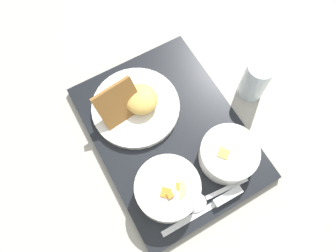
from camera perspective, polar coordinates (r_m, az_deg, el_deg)
The scene contains 8 objects.
ground_plane at distance 0.70m, azimuth 0.00°, elevation -1.44°, with size 4.00×4.00×0.00m, color #ADA89E.
serving_tray at distance 0.70m, azimuth 0.00°, elevation -1.18°, with size 0.44×0.33×0.02m.
bowl_salad at distance 0.62m, azimuth -0.02°, elevation -11.82°, with size 0.13×0.13×0.07m.
bowl_soup at distance 0.65m, azimuth 11.50°, elevation -5.23°, with size 0.13×0.13×0.05m.
plate_main at distance 0.70m, azimuth -6.29°, elevation 4.00°, with size 0.21×0.21×0.09m.
knife at distance 0.65m, azimuth 9.96°, elevation -13.82°, with size 0.02×0.19×0.02m.
spoon at distance 0.65m, azimuth 7.22°, elevation -13.53°, with size 0.04×0.15×0.01m.
glass_water at distance 0.74m, azimuth 16.13°, elevation 8.23°, with size 0.06×0.06×0.11m.
Camera 1 is at (-0.21, 0.12, 0.66)m, focal length 32.00 mm.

